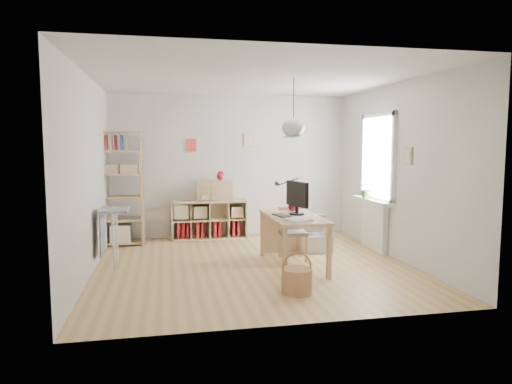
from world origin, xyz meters
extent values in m
plane|color=tan|center=(0.00, 0.00, 0.00)|extent=(4.50, 4.50, 0.00)
plane|color=silver|center=(0.00, 2.25, 1.35)|extent=(4.50, 0.00, 4.50)
plane|color=silver|center=(0.00, -2.25, 1.35)|extent=(4.50, 0.00, 4.50)
plane|color=silver|center=(-2.25, 0.00, 1.35)|extent=(0.00, 4.50, 4.50)
plane|color=silver|center=(2.25, 0.00, 1.35)|extent=(0.00, 4.50, 4.50)
plane|color=silver|center=(0.00, 0.00, 2.70)|extent=(4.50, 4.50, 0.00)
cylinder|color=black|center=(0.55, -0.15, 2.36)|extent=(0.01, 0.01, 0.68)
ellipsoid|color=white|center=(0.55, -0.15, 2.00)|extent=(0.32, 0.32, 0.27)
cube|color=white|center=(2.23, 0.60, 1.55)|extent=(0.03, 1.00, 1.30)
cube|color=white|center=(2.21, 0.06, 1.55)|extent=(0.06, 0.08, 1.46)
cube|color=white|center=(2.21, 1.14, 1.55)|extent=(0.06, 0.08, 1.46)
cube|color=white|center=(2.21, 0.60, 2.24)|extent=(0.06, 1.16, 0.08)
cube|color=white|center=(2.21, 0.60, 0.86)|extent=(0.06, 1.16, 0.08)
cube|color=white|center=(2.19, 0.60, 0.40)|extent=(0.10, 0.80, 0.80)
cube|color=white|center=(2.14, 0.60, 0.83)|extent=(0.22, 1.20, 0.06)
cube|color=tan|center=(0.55, -0.15, 0.73)|extent=(0.70, 1.50, 0.04)
cube|color=tan|center=(0.25, -0.85, 0.35)|extent=(0.06, 0.06, 0.71)
cube|color=tan|center=(0.25, 0.55, 0.35)|extent=(0.06, 0.06, 0.71)
cube|color=tan|center=(0.85, -0.85, 0.35)|extent=(0.06, 0.06, 0.71)
cube|color=tan|center=(0.85, 0.55, 0.35)|extent=(0.06, 0.06, 0.71)
cube|color=tan|center=(-0.45, 2.04, 0.01)|extent=(1.40, 0.38, 0.03)
cube|color=tan|center=(-0.45, 2.04, 0.70)|extent=(1.40, 0.38, 0.03)
cube|color=tan|center=(-1.14, 2.04, 0.36)|extent=(0.03, 0.38, 0.72)
cube|color=tan|center=(0.23, 2.04, 0.36)|extent=(0.03, 0.38, 0.72)
cube|color=tan|center=(-0.45, 2.22, 0.36)|extent=(1.40, 0.02, 0.72)
cube|color=maroon|center=(-1.03, 2.06, 0.19)|extent=(0.06, 0.26, 0.30)
cube|color=maroon|center=(-0.94, 2.06, 0.19)|extent=(0.05, 0.26, 0.30)
cube|color=maroon|center=(-0.86, 2.06, 0.19)|extent=(0.05, 0.26, 0.30)
cube|color=maroon|center=(-0.67, 2.06, 0.19)|extent=(0.05, 0.26, 0.30)
cube|color=maroon|center=(-0.58, 2.06, 0.19)|extent=(0.05, 0.26, 0.30)
cube|color=maroon|center=(-0.35, 2.06, 0.19)|extent=(0.06, 0.26, 0.30)
cube|color=maroon|center=(-0.26, 2.06, 0.19)|extent=(0.06, 0.26, 0.30)
cube|color=maroon|center=(0.00, 2.06, 0.19)|extent=(0.06, 0.26, 0.30)
cube|color=maroon|center=(0.09, 2.06, 0.19)|extent=(0.05, 0.26, 0.30)
cube|color=tan|center=(-2.41, 1.80, 1.00)|extent=(0.04, 0.38, 2.00)
cube|color=tan|center=(-1.65, 1.80, 1.00)|extent=(0.04, 0.38, 2.00)
cube|color=tan|center=(-2.03, 1.80, 0.05)|extent=(0.76, 0.38, 0.03)
cube|color=tan|center=(-2.03, 1.80, 0.45)|extent=(0.76, 0.38, 0.03)
cube|color=tan|center=(-2.03, 1.80, 0.85)|extent=(0.76, 0.38, 0.03)
cube|color=tan|center=(-2.03, 1.80, 1.25)|extent=(0.76, 0.38, 0.03)
cube|color=tan|center=(-2.03, 1.80, 1.65)|extent=(0.76, 0.38, 0.03)
cube|color=tan|center=(-2.03, 1.80, 1.98)|extent=(0.76, 0.38, 0.03)
cube|color=#2B4A9F|center=(-2.31, 1.80, 1.79)|extent=(0.04, 0.18, 0.26)
cube|color=maroon|center=(-2.23, 1.80, 1.79)|extent=(0.04, 0.18, 0.26)
cube|color=beige|center=(-2.15, 1.80, 1.79)|extent=(0.04, 0.18, 0.26)
cube|color=maroon|center=(-2.07, 1.80, 1.79)|extent=(0.04, 0.18, 0.26)
cube|color=#2B4A9F|center=(-1.97, 1.80, 1.79)|extent=(0.04, 0.18, 0.26)
cube|color=beige|center=(-1.87, 1.80, 1.79)|extent=(0.04, 0.18, 0.26)
cube|color=gray|center=(-1.97, 0.35, 0.83)|extent=(0.40, 0.55, 0.04)
cylinder|color=white|center=(-1.97, 0.13, 0.41)|extent=(0.03, 0.03, 0.82)
cylinder|color=white|center=(-1.97, 0.57, 0.41)|extent=(0.03, 0.03, 0.82)
cube|color=gray|center=(-2.15, 0.35, 0.50)|extent=(0.02, 0.50, 0.62)
cube|color=gray|center=(0.66, 0.21, 0.42)|extent=(0.41, 0.41, 0.06)
cube|color=tan|center=(0.48, 0.05, 0.20)|extent=(0.03, 0.03, 0.39)
cube|color=tan|center=(0.50, 0.38, 0.20)|extent=(0.03, 0.03, 0.39)
cube|color=tan|center=(0.81, 0.03, 0.20)|extent=(0.03, 0.03, 0.39)
cube|color=tan|center=(0.84, 0.36, 0.20)|extent=(0.03, 0.03, 0.39)
cube|color=tan|center=(0.67, 0.38, 0.62)|extent=(0.39, 0.06, 0.35)
cylinder|color=#A8734C|center=(0.27, -1.33, 0.15)|extent=(0.36, 0.36, 0.30)
torus|color=#A8734C|center=(0.27, -1.33, 0.32)|extent=(0.37, 0.03, 0.37)
cube|color=silver|center=(1.14, 0.64, 0.01)|extent=(0.57, 0.41, 0.02)
cube|color=silver|center=(0.88, 0.65, 0.14)|extent=(0.04, 0.38, 0.29)
cube|color=silver|center=(1.41, 0.62, 0.14)|extent=(0.04, 0.38, 0.29)
cube|color=silver|center=(1.13, 0.46, 0.14)|extent=(0.55, 0.05, 0.29)
cube|color=silver|center=(1.15, 0.82, 0.14)|extent=(0.55, 0.05, 0.29)
cube|color=silver|center=(1.16, 0.98, 0.41)|extent=(0.56, 0.21, 0.35)
sphere|color=gold|center=(1.01, 0.59, 0.21)|extent=(0.12, 0.12, 0.12)
sphere|color=#174DA3|center=(1.24, 0.68, 0.21)|extent=(0.12, 0.12, 0.12)
sphere|color=orange|center=(1.12, 0.62, 0.21)|extent=(0.12, 0.12, 0.12)
sphere|color=#328B3F|center=(1.29, 0.55, 0.21)|extent=(0.12, 0.12, 0.12)
cylinder|color=black|center=(0.63, -0.09, 0.76)|extent=(0.22, 0.22, 0.02)
cylinder|color=black|center=(0.63, -0.09, 0.82)|extent=(0.05, 0.05, 0.10)
cube|color=black|center=(0.63, -0.09, 1.05)|extent=(0.18, 0.55, 0.36)
cube|color=black|center=(0.38, -0.21, 0.76)|extent=(0.21, 0.40, 0.02)
cylinder|color=black|center=(0.82, 0.52, 0.77)|extent=(0.06, 0.06, 0.04)
cylinder|color=black|center=(0.82, 0.52, 0.98)|extent=(0.02, 0.02, 0.41)
cone|color=black|center=(0.47, 0.43, 1.16)|extent=(0.10, 0.07, 0.10)
sphere|color=#550B18|center=(0.67, 0.27, 0.82)|extent=(0.14, 0.14, 0.14)
cube|color=white|center=(0.47, -0.66, 0.77)|extent=(0.38, 0.41, 0.03)
cube|color=tan|center=(-0.32, 2.04, 0.91)|extent=(0.71, 0.43, 0.38)
ellipsoid|color=maroon|center=(-0.23, 2.04, 1.18)|extent=(0.14, 0.14, 0.17)
imported|color=#286B28|center=(2.12, 0.77, 1.02)|extent=(0.35, 0.33, 0.32)
camera|label=1|loc=(-1.24, -6.42, 1.77)|focal=32.00mm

